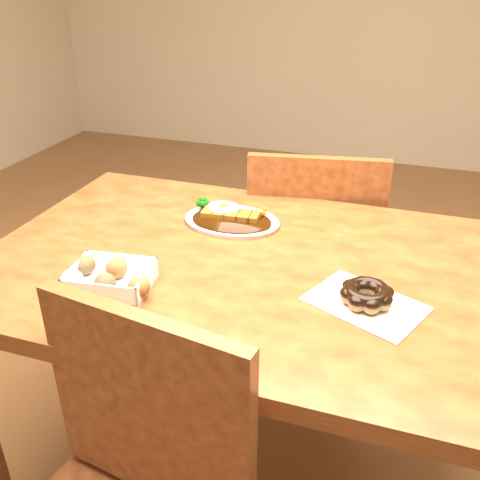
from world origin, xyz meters
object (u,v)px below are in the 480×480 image
(chair_far, at_px, (312,258))
(pon_de_ring, at_px, (367,295))
(katsu_curry_plate, at_px, (230,218))
(donut_box, at_px, (109,277))
(table, at_px, (246,297))

(chair_far, distance_m, pon_de_ring, 0.73)
(chair_far, distance_m, katsu_curry_plate, 0.48)
(katsu_curry_plate, height_order, pon_de_ring, katsu_curry_plate)
(donut_box, bearing_deg, table, 39.69)
(chair_far, xyz_separation_m, pon_de_ring, (0.22, -0.63, 0.29))
(donut_box, bearing_deg, katsu_curry_plate, 69.85)
(donut_box, distance_m, pon_de_ring, 0.52)
(donut_box, bearing_deg, pon_de_ring, 11.49)
(table, distance_m, pon_de_ring, 0.32)
(katsu_curry_plate, relative_size, donut_box, 1.25)
(table, relative_size, donut_box, 6.12)
(table, bearing_deg, donut_box, -140.31)
(katsu_curry_plate, height_order, donut_box, katsu_curry_plate)
(table, xyz_separation_m, chair_far, (0.06, 0.54, -0.17))
(chair_far, relative_size, donut_box, 4.44)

